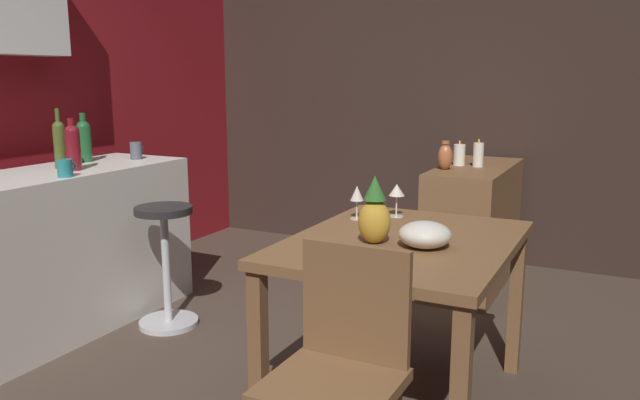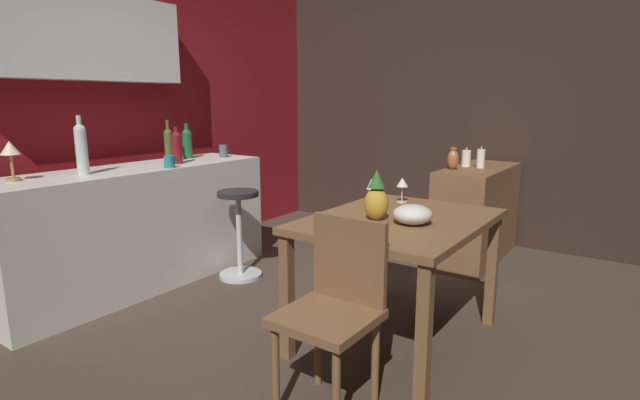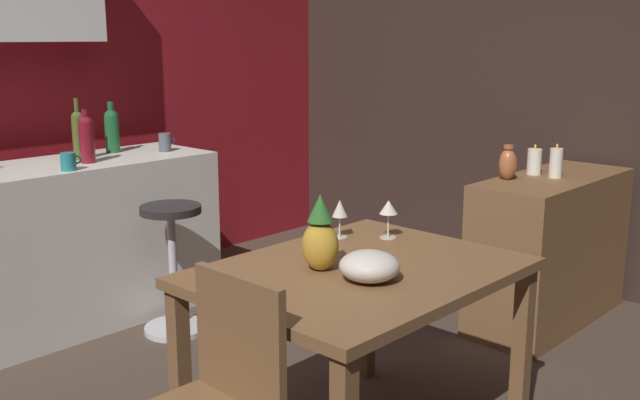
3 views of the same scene
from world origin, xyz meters
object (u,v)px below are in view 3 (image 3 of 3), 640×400
(vase_copper, at_px, (508,164))
(wine_bottle_olive, at_px, (78,133))
(wine_glass_left, at_px, (388,209))
(fruit_bowl, at_px, (369,266))
(sideboard_cabinet, at_px, (549,249))
(pillar_candle_tall, at_px, (556,163))
(pineapple_centerpiece, at_px, (320,238))
(dining_table, at_px, (359,292))
(cup_teal, at_px, (69,162))
(wine_bottle_green, at_px, (112,129))
(cup_slate, at_px, (165,142))
(wine_glass_right, at_px, (340,210))
(pillar_candle_short, at_px, (534,162))
(bar_stool, at_px, (173,265))
(wine_bottle_ruby, at_px, (87,137))

(vase_copper, bearing_deg, wine_bottle_olive, 128.99)
(wine_glass_left, relative_size, fruit_bowl, 0.76)
(sideboard_cabinet, relative_size, pillar_candle_tall, 5.98)
(pineapple_centerpiece, xyz_separation_m, vase_copper, (1.61, 0.16, 0.05))
(dining_table, height_order, fruit_bowl, fruit_bowl)
(cup_teal, bearing_deg, pillar_candle_tall, -41.66)
(wine_bottle_green, relative_size, cup_slate, 2.75)
(fruit_bowl, distance_m, vase_copper, 1.63)
(wine_glass_right, relative_size, pillar_candle_short, 0.96)
(wine_glass_left, distance_m, pineapple_centerpiece, 0.51)
(pillar_candle_short, bearing_deg, bar_stool, 139.92)
(dining_table, bearing_deg, vase_copper, 9.31)
(wine_bottle_olive, bearing_deg, dining_table, -91.21)
(wine_glass_left, height_order, wine_bottle_olive, wine_bottle_olive)
(wine_glass_left, xyz_separation_m, fruit_bowl, (-0.48, -0.29, -0.07))
(wine_glass_left, distance_m, wine_bottle_ruby, 1.79)
(wine_glass_right, bearing_deg, vase_copper, -3.52)
(wine_glass_right, distance_m, wine_bottle_ruby, 1.62)
(sideboard_cabinet, relative_size, wine_bottle_ruby, 3.85)
(vase_copper, bearing_deg, cup_teal, 137.56)
(sideboard_cabinet, relative_size, cup_teal, 9.88)
(dining_table, relative_size, wine_bottle_ruby, 4.03)
(wine_glass_left, relative_size, pineapple_centerpiece, 0.57)
(cup_slate, bearing_deg, wine_bottle_green, 139.62)
(dining_table, height_order, sideboard_cabinet, sideboard_cabinet)
(wine_glass_right, bearing_deg, bar_stool, 91.32)
(sideboard_cabinet, height_order, wine_bottle_ruby, wine_bottle_ruby)
(wine_glass_left, height_order, pillar_candle_tall, pillar_candle_tall)
(fruit_bowl, xyz_separation_m, cup_slate, (0.62, 2.06, 0.16))
(wine_glass_right, height_order, cup_slate, cup_slate)
(bar_stool, bearing_deg, wine_bottle_ruby, 115.88)
(sideboard_cabinet, height_order, fruit_bowl, fruit_bowl)
(dining_table, bearing_deg, wine_bottle_ruby, 89.44)
(pineapple_centerpiece, relative_size, wine_bottle_green, 0.95)
(pillar_candle_short, relative_size, vase_copper, 0.90)
(wine_glass_left, xyz_separation_m, pillar_candle_tall, (1.34, -0.09, 0.04))
(bar_stool, xyz_separation_m, vase_copper, (1.27, -1.24, 0.53))
(fruit_bowl, distance_m, cup_teal, 1.90)
(sideboard_cabinet, height_order, wine_bottle_olive, wine_bottle_olive)
(sideboard_cabinet, xyz_separation_m, wine_glass_left, (-1.37, 0.07, 0.45))
(fruit_bowl, height_order, pillar_candle_tall, pillar_candle_tall)
(cup_slate, bearing_deg, pineapple_centerpiece, -109.31)
(bar_stool, bearing_deg, cup_slate, 56.41)
(wine_bottle_green, bearing_deg, sideboard_cabinet, -54.50)
(wine_glass_right, relative_size, fruit_bowl, 0.77)
(cup_teal, bearing_deg, wine_glass_right, -73.70)
(cup_teal, distance_m, pillar_candle_tall, 2.53)
(bar_stool, xyz_separation_m, wine_glass_left, (0.16, -1.31, 0.49))
(bar_stool, xyz_separation_m, wine_bottle_ruby, (-0.21, 0.43, 0.67))
(dining_table, xyz_separation_m, vase_copper, (1.50, 0.25, 0.26))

